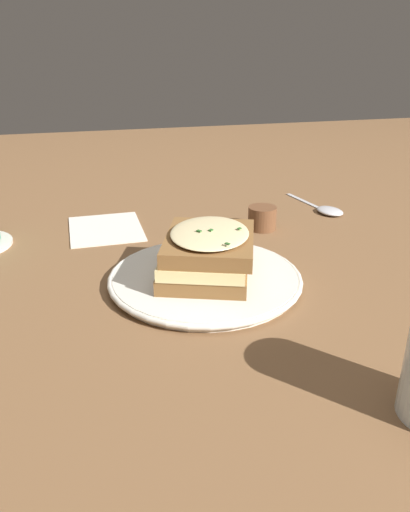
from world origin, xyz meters
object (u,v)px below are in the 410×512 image
(napkin, at_px, (106,228))
(condiment_pot, at_px, (262,218))
(sandwich, at_px, (206,253))
(dinner_plate, at_px, (205,278))
(spoon, at_px, (327,210))

(napkin, bearing_deg, condiment_pot, 76.53)
(condiment_pot, bearing_deg, sandwich, -39.00)
(sandwich, xyz_separation_m, napkin, (-0.24, -0.11, -0.04))
(condiment_pot, bearing_deg, napkin, -103.47)
(dinner_plate, bearing_deg, spoon, 128.19)
(sandwich, bearing_deg, condiment_pot, 141.00)
(sandwich, height_order, condiment_pot, sandwich)
(dinner_plate, distance_m, spoon, 0.37)
(dinner_plate, distance_m, sandwich, 0.04)
(dinner_plate, height_order, spoon, dinner_plate)
(dinner_plate, distance_m, napkin, 0.26)
(dinner_plate, xyz_separation_m, sandwich, (0.00, 0.00, 0.04))
(napkin, relative_size, condiment_pot, 3.06)
(dinner_plate, xyz_separation_m, condiment_pot, (-0.17, 0.14, 0.01))
(spoon, height_order, condiment_pot, condiment_pot)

